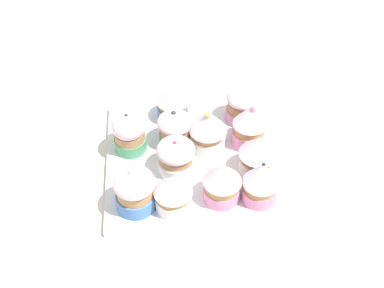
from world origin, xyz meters
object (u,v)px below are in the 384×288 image
object	(u,v)px
cupcake_8	(175,128)
cupcake_11	(129,132)
cupcake_0	(261,181)
cupcake_5	(208,129)
baking_tray	(192,159)
cupcake_7	(176,156)
cupcake_6	(173,192)
cupcake_10	(135,190)
cupcake_1	(258,154)
cupcake_2	(249,125)
cupcake_9	(172,103)
cupcake_3	(242,105)
cupcake_4	(222,181)

from	to	relation	value
cupcake_8	cupcake_11	bearing A→B (deg)	95.23
cupcake_0	cupcake_5	size ratio (longest dim) A/B	0.98
baking_tray	cupcake_7	size ratio (longest dim) A/B	4.52
baking_tray	cupcake_6	world-z (taller)	cupcake_6
cupcake_7	cupcake_11	size ratio (longest dim) A/B	0.83
cupcake_10	cupcake_0	bearing A→B (deg)	-90.29
cupcake_1	cupcake_11	size ratio (longest dim) A/B	0.97
cupcake_2	baking_tray	bearing A→B (deg)	104.79
cupcake_6	cupcake_10	bearing A→B (deg)	82.64
cupcake_0	cupcake_6	size ratio (longest dim) A/B	1.17
cupcake_8	cupcake_9	world-z (taller)	same
cupcake_2	cupcake_11	xyz separation A→B (cm)	(0.30, 19.79, -0.32)
baking_tray	cupcake_2	size ratio (longest dim) A/B	3.37
cupcake_5	cupcake_7	size ratio (longest dim) A/B	1.27
cupcake_7	cupcake_9	bearing A→B (deg)	-0.82
cupcake_2	cupcake_7	size ratio (longest dim) A/B	1.34
cupcake_0	cupcake_9	distance (cm)	22.99
cupcake_1	cupcake_3	xyz separation A→B (cm)	(12.53, 0.58, -0.60)
baking_tray	cupcake_4	bearing A→B (deg)	-157.54
cupcake_9	cupcake_3	bearing A→B (deg)	-96.79
cupcake_4	cupcake_9	distance (cm)	20.13
cupcake_8	cupcake_9	bearing A→B (deg)	0.08
cupcake_3	cupcake_7	world-z (taller)	cupcake_3
cupcake_1	cupcake_7	xyz separation A→B (cm)	(1.40, 12.82, -0.85)
cupcake_3	cupcake_10	size ratio (longest dim) A/B	0.87
cupcake_3	cupcake_4	bearing A→B (deg)	161.99
baking_tray	cupcake_0	size ratio (longest dim) A/B	3.65
cupcake_5	cupcake_7	bearing A→B (deg)	131.02
cupcake_2	cupcake_9	size ratio (longest dim) A/B	1.27
cupcake_4	cupcake_7	xyz separation A→B (cm)	(6.55, 6.49, -0.84)
cupcake_5	cupcake_3	bearing A→B (deg)	-46.69
cupcake_10	baking_tray	bearing A→B (deg)	-44.51
cupcake_2	cupcake_0	bearing A→B (deg)	178.59
cupcake_3	cupcake_7	bearing A→B (deg)	132.28
cupcake_2	cupcake_4	bearing A→B (deg)	152.60
cupcake_0	cupcake_2	bearing A→B (deg)	-1.41
cupcake_10	cupcake_7	bearing A→B (deg)	-43.09
cupcake_0	cupcake_4	bearing A→B (deg)	85.27
cupcake_5	cupcake_10	world-z (taller)	cupcake_5
cupcake_8	cupcake_0	bearing A→B (deg)	-137.38
cupcake_0	cupcake_11	xyz separation A→B (cm)	(12.37, 19.49, -0.09)
cupcake_4	cupcake_11	size ratio (longest dim) A/B	0.98
cupcake_10	cupcake_4	bearing A→B (deg)	-88.33
cupcake_1	cupcake_4	distance (cm)	8.16
cupcake_6	cupcake_1	bearing A→B (deg)	-65.51
cupcake_4	cupcake_5	distance (cm)	11.45
cupcake_3	cupcake_0	bearing A→B (deg)	179.89
cupcake_5	cupcake_6	size ratio (longest dim) A/B	1.20
baking_tray	cupcake_3	distance (cm)	13.40
cupcake_11	cupcake_3	bearing A→B (deg)	-73.51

